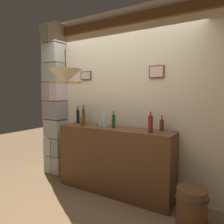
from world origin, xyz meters
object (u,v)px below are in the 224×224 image
object	(u,v)px
liquor_bottle_rum	(83,121)
liquor_bottle_gin	(78,116)
glass_tumbler_highball	(107,124)
liquor_bottle_scotch	(162,125)
glass_tumbler_rocks	(101,123)
liquor_bottle_amaro	(150,124)
pendant_lamp	(66,77)
liquor_bottle_sherry	(104,120)
liquor_bottle_vermouth	(84,116)
wooden_barrel	(191,208)
liquor_bottle_mezcal	(114,121)

from	to	relation	value
liquor_bottle_rum	liquor_bottle_gin	xyz separation A→B (m)	(-0.28, 0.21, 0.05)
liquor_bottle_rum	glass_tumbler_highball	world-z (taller)	liquor_bottle_rum
liquor_bottle_scotch	glass_tumbler_rocks	size ratio (longest dim) A/B	2.43
glass_tumbler_highball	liquor_bottle_rum	bearing A→B (deg)	-146.51
liquor_bottle_amaro	pendant_lamp	xyz separation A→B (m)	(-1.00, -0.55, 0.63)
liquor_bottle_sherry	glass_tumbler_rocks	size ratio (longest dim) A/B	3.05
liquor_bottle_vermouth	pendant_lamp	xyz separation A→B (m)	(0.30, -0.74, 0.62)
glass_tumbler_highball	liquor_bottle_amaro	bearing A→B (deg)	-13.69
glass_tumbler_rocks	wooden_barrel	world-z (taller)	glass_tumbler_rocks
glass_tumbler_rocks	pendant_lamp	bearing A→B (deg)	-98.10
liquor_bottle_scotch	glass_tumbler_rocks	xyz separation A→B (m)	(-0.98, -0.09, -0.04)
liquor_bottle_scotch	glass_tumbler_rocks	distance (m)	0.99
glass_tumbler_highball	liquor_bottle_scotch	bearing A→B (deg)	1.45
liquor_bottle_amaro	wooden_barrel	xyz separation A→B (m)	(0.60, -0.23, -0.90)
liquor_bottle_rum	liquor_bottle_scotch	bearing A→B (deg)	11.02
liquor_bottle_rum	wooden_barrel	xyz separation A→B (m)	(1.75, -0.21, -0.86)
liquor_bottle_gin	liquor_bottle_sherry	xyz separation A→B (m)	(0.63, -0.11, -0.01)
liquor_bottle_rum	glass_tumbler_highball	xyz separation A→B (m)	(0.33, 0.22, -0.04)
glass_tumbler_highball	liquor_bottle_gin	bearing A→B (deg)	-179.20
liquor_bottle_mezcal	liquor_bottle_scotch	world-z (taller)	liquor_bottle_mezcal
liquor_bottle_vermouth	liquor_bottle_amaro	bearing A→B (deg)	-8.23
liquor_bottle_rum	liquor_bottle_gin	distance (m)	0.35
liquor_bottle_rum	liquor_bottle_mezcal	bearing A→B (deg)	8.80
liquor_bottle_mezcal	pendant_lamp	world-z (taller)	pendant_lamp
liquor_bottle_mezcal	liquor_bottle_sherry	distance (m)	0.19
liquor_bottle_mezcal	pendant_lamp	size ratio (longest dim) A/B	0.59
liquor_bottle_sherry	glass_tumbler_rocks	distance (m)	0.13
liquor_bottle_mezcal	pendant_lamp	xyz separation A→B (m)	(-0.38, -0.62, 0.65)
liquor_bottle_scotch	pendant_lamp	distance (m)	1.49
pendant_lamp	liquor_bottle_scotch	bearing A→B (deg)	35.69
liquor_bottle_amaro	pendant_lamp	bearing A→B (deg)	-150.98
liquor_bottle_vermouth	liquor_bottle_scotch	xyz separation A→B (m)	(1.38, 0.04, -0.05)
liquor_bottle_sherry	liquor_bottle_gin	bearing A→B (deg)	170.26
liquor_bottle_sherry	liquor_bottle_amaro	bearing A→B (deg)	-5.99
liquor_bottle_amaro	liquor_bottle_sherry	bearing A→B (deg)	174.01
liquor_bottle_scotch	pendant_lamp	xyz separation A→B (m)	(-1.08, -0.78, 0.67)
liquor_bottle_sherry	wooden_barrel	bearing A→B (deg)	-12.50
liquor_bottle_amaro	wooden_barrel	world-z (taller)	liquor_bottle_amaro
glass_tumbler_rocks	glass_tumbler_highball	size ratio (longest dim) A/B	1.15
liquor_bottle_sherry	pendant_lamp	xyz separation A→B (m)	(-0.19, -0.64, 0.64)
liquor_bottle_mezcal	glass_tumbler_highball	world-z (taller)	liquor_bottle_mezcal
liquor_bottle_mezcal	wooden_barrel	world-z (taller)	liquor_bottle_mezcal
liquor_bottle_sherry	liquor_bottle_scotch	world-z (taller)	liquor_bottle_sherry
liquor_bottle_gin	liquor_bottle_scotch	distance (m)	1.52
glass_tumbler_rocks	pendant_lamp	world-z (taller)	pendant_lamp
liquor_bottle_mezcal	liquor_bottle_amaro	xyz separation A→B (m)	(0.62, -0.07, 0.01)
liquor_bottle_sherry	liquor_bottle_vermouth	world-z (taller)	liquor_bottle_vermouth
liquor_bottle_gin	liquor_bottle_sherry	size ratio (longest dim) A/B	1.10
liquor_bottle_mezcal	liquor_bottle_gin	world-z (taller)	liquor_bottle_gin
liquor_bottle_amaro	liquor_bottle_gin	size ratio (longest dim) A/B	0.98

